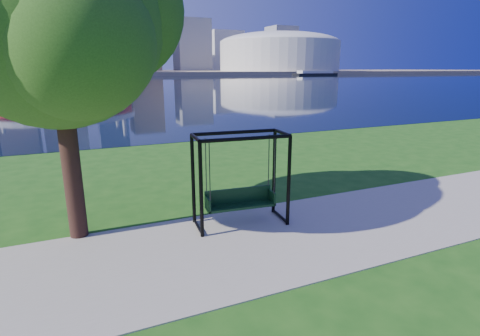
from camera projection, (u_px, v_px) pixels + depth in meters
ground at (230, 237)px, 8.94m from camera, size 900.00×900.00×0.00m
path at (238, 245)px, 8.49m from camera, size 120.00×4.00×0.03m
river at (83, 83)px, 99.03m from camera, size 900.00×180.00×0.02m
far_bank at (74, 72)px, 278.97m from camera, size 900.00×228.00×2.00m
stadium at (53, 49)px, 208.93m from camera, size 83.00×83.00×32.00m
arena at (279, 51)px, 265.25m from camera, size 84.00×84.00×26.56m
skyline at (62, 24)px, 280.12m from camera, size 392.00×66.00×96.50m
swing at (240, 181)px, 9.41m from camera, size 2.40×1.22×2.38m
park_tree at (50, 14)px, 7.73m from camera, size 5.78×5.22×7.18m
barge at (315, 73)px, 216.28m from camera, size 27.01×7.84×2.68m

